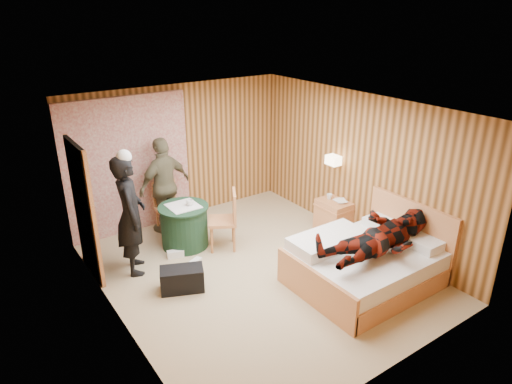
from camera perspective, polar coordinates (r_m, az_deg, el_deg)
floor at (r=7.08m, az=0.07°, el=-9.85°), size 4.20×5.00×0.01m
ceiling at (r=6.12m, az=0.08°, el=10.35°), size 4.20×5.00×0.01m
wall_back at (r=8.55m, az=-9.57°, el=4.88°), size 4.20×0.02×2.50m
wall_left at (r=5.68m, az=-17.67°, el=-5.17°), size 0.02×5.00×2.50m
wall_right at (r=7.81m, az=12.85°, el=2.94°), size 0.02×5.00×2.50m
curtain at (r=8.15m, az=-15.67°, el=3.11°), size 2.20×0.08×2.40m
doorway at (r=7.02m, az=-20.72°, el=-2.22°), size 0.06×0.90×2.05m
wall_lamp at (r=7.96m, az=9.66°, el=3.95°), size 0.26×0.24×0.16m
bed at (r=6.86m, az=13.43°, el=-8.68°), size 1.98×1.54×1.06m
nightstand at (r=8.22m, az=9.64°, el=-2.96°), size 0.45×0.60×0.58m
round_table at (r=7.70m, az=-8.93°, el=-4.18°), size 0.83×0.83×0.73m
chair_far at (r=8.17m, az=-11.04°, el=-1.37°), size 0.44×0.44×0.93m
chair_near at (r=7.48m, az=-3.59°, el=-2.96°), size 0.62×0.62×1.00m
duffel_bag at (r=6.66m, az=-9.22°, el=-10.69°), size 0.68×0.54×0.34m
sneaker_left at (r=7.52m, az=-10.03°, el=-7.63°), size 0.28×0.18×0.12m
sneaker_right at (r=7.22m, az=-7.67°, el=-8.85°), size 0.27×0.20×0.11m
woman_standing at (r=6.93m, az=-15.42°, el=-2.80°), size 0.62×0.77×1.84m
man_at_table at (r=8.08m, az=-11.32°, el=0.79°), size 1.08×0.62×1.72m
man_on_bed at (r=6.44m, az=15.57°, el=-4.43°), size 0.86×0.67×1.77m
book_lower at (r=8.06m, az=10.01°, el=-1.21°), size 0.19×0.24×0.02m
book_upper at (r=8.06m, az=10.02°, el=-1.08°), size 0.25×0.28×0.02m
cup_nightstand at (r=8.17m, az=9.16°, el=-0.57°), size 0.12×0.12×0.09m
cup_table at (r=7.52m, az=-8.27°, el=-1.32°), size 0.14×0.14×0.10m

